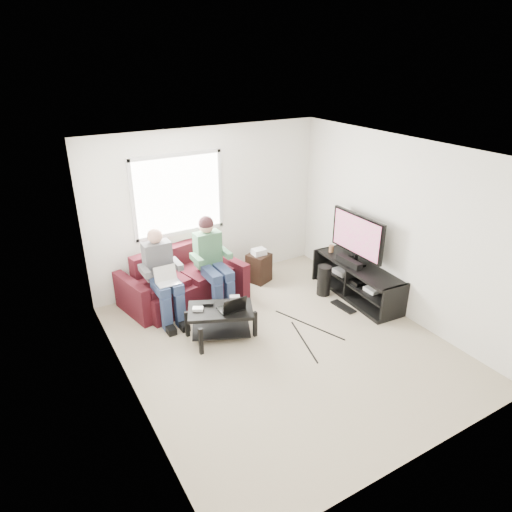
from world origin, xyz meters
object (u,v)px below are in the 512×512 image
object	(u,v)px
sofa	(182,283)
tv_stand	(357,283)
end_table	(259,267)
coffee_table	(221,316)
subwoofer	(324,280)
tv	(357,236)

from	to	relation	value
sofa	tv_stand	world-z (taller)	sofa
end_table	tv_stand	bearing A→B (deg)	-49.35
coffee_table	tv_stand	bearing A→B (deg)	-2.06
coffee_table	tv_stand	size ratio (longest dim) A/B	0.60
sofa	end_table	world-z (taller)	sofa
subwoofer	sofa	bearing A→B (deg)	154.88
tv	subwoofer	distance (m)	0.90
sofa	end_table	xyz separation A→B (m)	(1.39, -0.03, -0.04)
coffee_table	subwoofer	size ratio (longest dim) A/B	2.04
tv_stand	subwoofer	xyz separation A→B (m)	(-0.41, 0.32, 0.00)
sofa	tv	bearing A→B (deg)	-25.70
end_table	coffee_table	bearing A→B (deg)	-137.90
coffee_table	tv_stand	world-z (taller)	tv_stand
tv_stand	subwoofer	distance (m)	0.53
sofa	coffee_table	world-z (taller)	sofa
end_table	subwoofer	bearing A→B (deg)	-54.51
sofa	tv_stand	xyz separation A→B (m)	(2.47, -1.29, -0.06)
sofa	end_table	distance (m)	1.39
coffee_table	subwoofer	bearing A→B (deg)	6.87
tv	sofa	bearing A→B (deg)	154.30
sofa	tv	distance (m)	2.83
sofa	tv_stand	distance (m)	2.79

